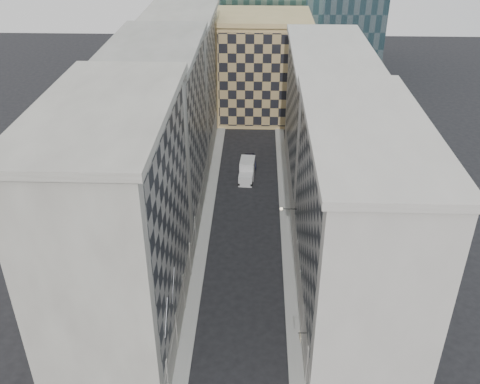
# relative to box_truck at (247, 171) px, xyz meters

# --- Properties ---
(sidewalk_west) EXTENTS (1.50, 100.00, 0.15)m
(sidewalk_west) POSITION_rel_box_truck_xyz_m (-5.09, -12.48, -1.16)
(sidewalk_west) COLOR gray
(sidewalk_west) RESTS_ON ground
(sidewalk_east) EXTENTS (1.50, 100.00, 0.15)m
(sidewalk_east) POSITION_rel_box_truck_xyz_m (5.41, -12.48, -1.16)
(sidewalk_east) COLOR gray
(sidewalk_east) RESTS_ON ground
(bldg_left_a) EXTENTS (10.80, 22.80, 23.70)m
(bldg_left_a) POSITION_rel_box_truck_xyz_m (-10.72, -31.48, 10.59)
(bldg_left_a) COLOR gray
(bldg_left_a) RESTS_ON ground
(bldg_left_b) EXTENTS (10.80, 22.80, 22.70)m
(bldg_left_b) POSITION_rel_box_truck_xyz_m (-10.72, -9.48, 10.09)
(bldg_left_b) COLOR gray
(bldg_left_b) RESTS_ON ground
(bldg_left_c) EXTENTS (10.80, 22.80, 21.70)m
(bldg_left_c) POSITION_rel_box_truck_xyz_m (-10.72, 12.52, 9.59)
(bldg_left_c) COLOR gray
(bldg_left_c) RESTS_ON ground
(bldg_right_a) EXTENTS (10.80, 26.80, 20.70)m
(bldg_right_a) POSITION_rel_box_truck_xyz_m (11.04, -27.48, 9.09)
(bldg_right_a) COLOR #B0AAA2
(bldg_right_a) RESTS_ON ground
(bldg_right_b) EXTENTS (10.80, 28.80, 19.70)m
(bldg_right_b) POSITION_rel_box_truck_xyz_m (11.05, -0.48, 8.61)
(bldg_right_b) COLOR #B0AAA2
(bldg_right_b) RESTS_ON ground
(tan_block) EXTENTS (16.80, 14.80, 18.80)m
(tan_block) POSITION_rel_box_truck_xyz_m (2.16, 25.41, 8.20)
(tan_block) COLOR tan
(tan_block) RESTS_ON ground
(flagpoles_left) EXTENTS (0.10, 6.33, 2.33)m
(flagpoles_left) POSITION_rel_box_truck_xyz_m (-5.74, -36.48, 6.77)
(flagpoles_left) COLOR gray
(flagpoles_left) RESTS_ON ground
(bracket_lamp) EXTENTS (1.98, 0.36, 0.36)m
(bracket_lamp) POSITION_rel_box_truck_xyz_m (4.54, -18.48, 4.97)
(bracket_lamp) COLOR black
(bracket_lamp) RESTS_ON ground
(box_truck) EXTENTS (2.46, 5.30, 2.83)m
(box_truck) POSITION_rel_box_truck_xyz_m (0.00, 0.00, 0.00)
(box_truck) COLOR silver
(box_truck) RESTS_ON ground
(dark_car) EXTENTS (1.86, 4.36, 1.40)m
(dark_car) POSITION_rel_box_truck_xyz_m (0.43, 4.49, -0.54)
(dark_car) COLOR black
(dark_car) RESTS_ON ground
(shop_sign) EXTENTS (0.85, 0.75, 0.83)m
(shop_sign) POSITION_rel_box_truck_xyz_m (5.58, -36.03, 2.60)
(shop_sign) COLOR black
(shop_sign) RESTS_ON ground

